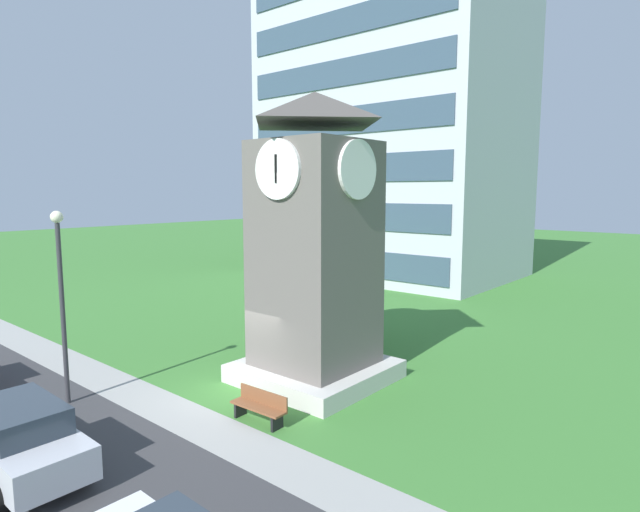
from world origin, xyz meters
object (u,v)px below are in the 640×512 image
at_px(street_lamp, 61,286).
at_px(clock_tower, 315,256).
at_px(parked_car_silver, 17,436).
at_px(tree_near_tower, 346,248).
at_px(park_bench, 260,406).

bearing_deg(street_lamp, clock_tower, 55.11).
bearing_deg(parked_car_silver, tree_near_tower, 93.34).
distance_m(park_bench, street_lamp, 6.98).
bearing_deg(clock_tower, tree_near_tower, 115.60).
distance_m(park_bench, tree_near_tower, 9.36).
bearing_deg(street_lamp, tree_near_tower, 77.97).
xyz_separation_m(park_bench, street_lamp, (-5.48, -2.91, 3.20)).
height_order(park_bench, tree_near_tower, tree_near_tower).
distance_m(clock_tower, tree_near_tower, 5.01).
relative_size(street_lamp, parked_car_silver, 1.23).
distance_m(street_lamp, tree_near_tower, 11.21).
xyz_separation_m(park_bench, parked_car_silver, (-2.36, -5.42, 0.40)).
distance_m(street_lamp, parked_car_silver, 4.89).
distance_m(park_bench, parked_car_silver, 5.92).
xyz_separation_m(clock_tower, park_bench, (0.98, -3.54, -3.84)).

